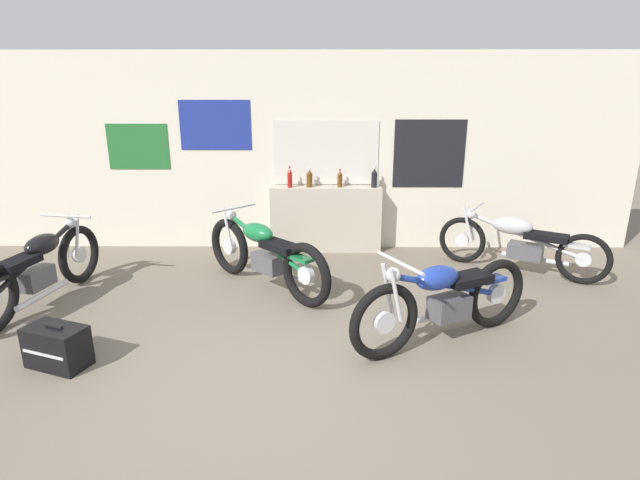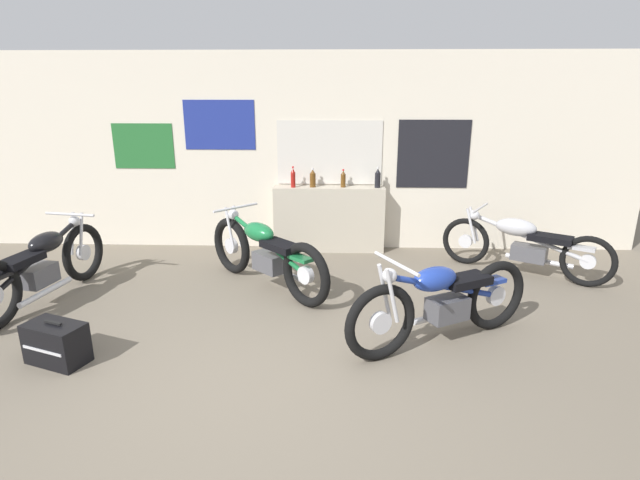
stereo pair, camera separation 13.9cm
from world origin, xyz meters
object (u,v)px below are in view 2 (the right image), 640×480
at_px(bottle_leftmost, 293,178).
at_px(bottle_left_center, 313,179).
at_px(motorcycle_black, 43,266).
at_px(motorcycle_silver, 524,244).
at_px(hard_case_black, 56,343).
at_px(bottle_center, 343,179).
at_px(motorcycle_green, 266,254).
at_px(motorcycle_blue, 442,301).
at_px(bottle_right_center, 378,178).

bearing_deg(bottle_leftmost, bottle_left_center, 6.41).
distance_m(motorcycle_black, motorcycle_silver, 5.73).
bearing_deg(hard_case_black, bottle_center, 52.09).
height_order(bottle_leftmost, motorcycle_silver, bottle_leftmost).
xyz_separation_m(motorcycle_green, motorcycle_silver, (3.22, 0.57, -0.02)).
bearing_deg(motorcycle_blue, bottle_right_center, 98.43).
height_order(motorcycle_blue, motorcycle_green, motorcycle_green).
height_order(bottle_leftmost, hard_case_black, bottle_leftmost).
relative_size(bottle_leftmost, bottle_right_center, 1.02).
relative_size(motorcycle_black, hard_case_black, 3.54).
height_order(bottle_leftmost, bottle_center, bottle_leftmost).
xyz_separation_m(motorcycle_blue, hard_case_black, (-3.41, -0.47, -0.24)).
bearing_deg(bottle_right_center, bottle_left_center, 179.55).
bearing_deg(motorcycle_silver, bottle_left_center, 161.67).
bearing_deg(bottle_right_center, bottle_center, 178.08).
height_order(bottle_left_center, motorcycle_blue, bottle_left_center).
xyz_separation_m(bottle_right_center, motorcycle_blue, (0.41, -2.75, -0.65)).
xyz_separation_m(motorcycle_blue, motorcycle_black, (-4.23, 0.80, -0.00)).
relative_size(bottle_center, motorcycle_black, 0.12).
bearing_deg(hard_case_black, bottle_right_center, 46.95).
xyz_separation_m(bottle_left_center, motorcycle_green, (-0.49, -1.47, -0.64)).
bearing_deg(bottle_left_center, motorcycle_green, -108.38).
relative_size(motorcycle_blue, motorcycle_black, 0.89).
relative_size(bottle_left_center, motorcycle_black, 0.13).
relative_size(bottle_left_center, motorcycle_silver, 0.15).
bearing_deg(bottle_center, bottle_right_center, -1.92).
distance_m(motorcycle_green, motorcycle_silver, 3.27).
height_order(bottle_right_center, hard_case_black, bottle_right_center).
relative_size(bottle_leftmost, motorcycle_green, 0.19).
height_order(bottle_center, motorcycle_silver, bottle_center).
bearing_deg(bottle_center, bottle_leftmost, -176.76).
height_order(motorcycle_blue, hard_case_black, motorcycle_blue).
bearing_deg(bottle_left_center, hard_case_black, -122.89).
distance_m(motorcycle_blue, motorcycle_green, 2.23).
bearing_deg(motorcycle_black, hard_case_black, -57.25).
distance_m(bottle_left_center, motorcycle_silver, 2.95).
distance_m(bottle_right_center, motorcycle_green, 2.13).
bearing_deg(bottle_center, bottle_left_center, -178.80).
distance_m(bottle_center, motorcycle_silver, 2.56).
distance_m(bottle_center, hard_case_black, 4.19).
relative_size(bottle_left_center, bottle_right_center, 0.93).
xyz_separation_m(bottle_left_center, motorcycle_blue, (1.33, -2.76, -0.64)).
distance_m(motorcycle_blue, hard_case_black, 3.45).
xyz_separation_m(motorcycle_black, motorcycle_green, (2.41, 0.48, 0.01)).
relative_size(bottle_center, motorcycle_green, 0.16).
relative_size(bottle_leftmost, motorcycle_blue, 0.16).
relative_size(motorcycle_green, hard_case_black, 2.76).
bearing_deg(motorcycle_blue, bottle_center, 107.92).
height_order(bottle_leftmost, bottle_right_center, bottle_leftmost).
xyz_separation_m(bottle_right_center, hard_case_black, (-3.01, -3.22, -0.89)).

